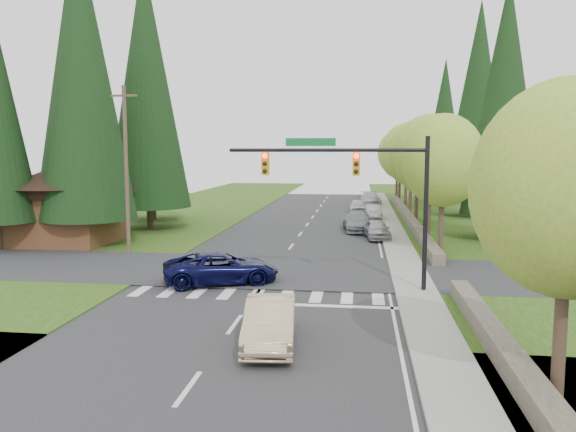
% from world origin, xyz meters
% --- Properties ---
extents(ground, '(120.00, 120.00, 0.00)m').
position_xyz_m(ground, '(0.00, 0.00, 0.00)').
color(ground, '#28282B').
rests_on(ground, ground).
extents(grass_east, '(14.00, 110.00, 0.06)m').
position_xyz_m(grass_east, '(13.00, 20.00, 0.03)').
color(grass_east, '#214111').
rests_on(grass_east, ground).
extents(grass_west, '(14.00, 110.00, 0.06)m').
position_xyz_m(grass_west, '(-13.00, 20.00, 0.03)').
color(grass_west, '#214111').
rests_on(grass_west, ground).
extents(cross_street, '(120.00, 8.00, 0.10)m').
position_xyz_m(cross_street, '(0.00, 8.00, 0.00)').
color(cross_street, '#28282B').
rests_on(cross_street, ground).
extents(sidewalk_east, '(1.80, 80.00, 0.13)m').
position_xyz_m(sidewalk_east, '(6.90, 22.00, 0.07)').
color(sidewalk_east, gray).
rests_on(sidewalk_east, ground).
extents(curb_east, '(0.20, 80.00, 0.13)m').
position_xyz_m(curb_east, '(6.05, 22.00, 0.07)').
color(curb_east, gray).
rests_on(curb_east, ground).
extents(stone_wall_south, '(0.70, 14.00, 0.70)m').
position_xyz_m(stone_wall_south, '(8.60, -3.00, 0.35)').
color(stone_wall_south, '#4C4438').
rests_on(stone_wall_south, ground).
extents(stone_wall_north, '(0.70, 40.00, 0.70)m').
position_xyz_m(stone_wall_north, '(8.60, 30.00, 0.35)').
color(stone_wall_north, '#4C4438').
rests_on(stone_wall_north, ground).
extents(traffic_signal, '(8.70, 0.37, 6.80)m').
position_xyz_m(traffic_signal, '(4.37, 4.50, 4.98)').
color(traffic_signal, black).
rests_on(traffic_signal, ground).
extents(brown_building, '(8.40, 8.40, 5.40)m').
position_xyz_m(brown_building, '(-15.00, 15.00, 3.14)').
color(brown_building, '#4C2D19').
rests_on(brown_building, ground).
extents(utility_pole, '(1.60, 0.24, 10.00)m').
position_xyz_m(utility_pole, '(-9.50, 12.00, 5.14)').
color(utility_pole, '#473828').
rests_on(utility_pole, ground).
extents(decid_tree_0, '(4.80, 4.80, 8.37)m').
position_xyz_m(decid_tree_0, '(9.20, 14.00, 5.60)').
color(decid_tree_0, '#38281C').
rests_on(decid_tree_0, ground).
extents(decid_tree_1, '(5.20, 5.20, 8.80)m').
position_xyz_m(decid_tree_1, '(9.30, 21.00, 5.80)').
color(decid_tree_1, '#38281C').
rests_on(decid_tree_1, ground).
extents(decid_tree_2, '(5.00, 5.00, 8.82)m').
position_xyz_m(decid_tree_2, '(9.10, 28.00, 5.93)').
color(decid_tree_2, '#38281C').
rests_on(decid_tree_2, ground).
extents(decid_tree_3, '(5.00, 5.00, 8.55)m').
position_xyz_m(decid_tree_3, '(9.20, 35.00, 5.66)').
color(decid_tree_3, '#38281C').
rests_on(decid_tree_3, ground).
extents(decid_tree_4, '(5.40, 5.40, 9.18)m').
position_xyz_m(decid_tree_4, '(9.30, 42.00, 6.06)').
color(decid_tree_4, '#38281C').
rests_on(decid_tree_4, ground).
extents(decid_tree_5, '(4.80, 4.80, 8.30)m').
position_xyz_m(decid_tree_5, '(9.10, 49.00, 5.53)').
color(decid_tree_5, '#38281C').
rests_on(decid_tree_5, ground).
extents(decid_tree_6, '(5.20, 5.20, 8.86)m').
position_xyz_m(decid_tree_6, '(9.20, 56.00, 5.86)').
color(decid_tree_6, '#38281C').
rests_on(decid_tree_6, ground).
extents(decid_tree_south, '(4.60, 4.60, 7.92)m').
position_xyz_m(decid_tree_south, '(9.30, -6.00, 5.27)').
color(decid_tree_south, '#38281C').
rests_on(decid_tree_south, ground).
extents(conifer_w_a, '(6.12, 6.12, 19.80)m').
position_xyz_m(conifer_w_a, '(-13.00, 14.00, 10.79)').
color(conifer_w_a, '#38281C').
rests_on(conifer_w_a, ground).
extents(conifer_w_b, '(5.44, 5.44, 17.80)m').
position_xyz_m(conifer_w_b, '(-16.00, 18.00, 9.79)').
color(conifer_w_b, '#38281C').
rests_on(conifer_w_b, ground).
extents(conifer_w_c, '(6.46, 6.46, 20.80)m').
position_xyz_m(conifer_w_c, '(-12.00, 22.00, 11.29)').
color(conifer_w_c, '#38281C').
rests_on(conifer_w_c, ground).
extents(conifer_w_e, '(5.78, 5.78, 18.80)m').
position_xyz_m(conifer_w_e, '(-14.00, 28.00, 10.29)').
color(conifer_w_e, '#38281C').
rests_on(conifer_w_e, ground).
extents(conifer_e_a, '(5.44, 5.44, 17.80)m').
position_xyz_m(conifer_e_a, '(14.00, 20.00, 9.79)').
color(conifer_e_a, '#38281C').
rests_on(conifer_e_a, ground).
extents(conifer_e_b, '(6.12, 6.12, 19.80)m').
position_xyz_m(conifer_e_b, '(15.00, 34.00, 10.79)').
color(conifer_e_b, '#38281C').
rests_on(conifer_e_b, ground).
extents(conifer_e_c, '(5.10, 5.10, 16.80)m').
position_xyz_m(conifer_e_c, '(14.00, 48.00, 9.29)').
color(conifer_e_c, '#38281C').
rests_on(conifer_e_c, ground).
extents(sedan_champagne, '(2.01, 4.58, 1.46)m').
position_xyz_m(sedan_champagne, '(1.59, -2.90, 0.73)').
color(sedan_champagne, beige).
rests_on(sedan_champagne, ground).
extents(suv_navy, '(5.84, 4.17, 1.48)m').
position_xyz_m(suv_navy, '(-1.99, 5.00, 0.74)').
color(suv_navy, '#0B0D38').
rests_on(suv_navy, ground).
extents(parked_car_a, '(2.03, 4.13, 1.35)m').
position_xyz_m(parked_car_a, '(5.60, 19.41, 0.68)').
color(parked_car_a, '#ABACB0').
rests_on(parked_car_a, ground).
extents(parked_car_b, '(2.52, 5.13, 1.44)m').
position_xyz_m(parked_car_b, '(4.20, 23.15, 0.72)').
color(parked_car_b, gray).
rests_on(parked_car_b, ground).
extents(parked_car_c, '(1.65, 3.97, 1.28)m').
position_xyz_m(parked_car_c, '(5.60, 31.07, 0.64)').
color(parked_car_c, '#A9A9AE').
rests_on(parked_car_c, ground).
extents(parked_car_d, '(1.79, 4.06, 1.36)m').
position_xyz_m(parked_car_d, '(4.20, 36.00, 0.68)').
color(parked_car_d, silver).
rests_on(parked_car_d, ground).
extents(parked_car_e, '(2.50, 5.29, 1.49)m').
position_xyz_m(parked_car_e, '(5.56, 43.67, 0.75)').
color(parked_car_e, '#ADACB2').
rests_on(parked_car_e, ground).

